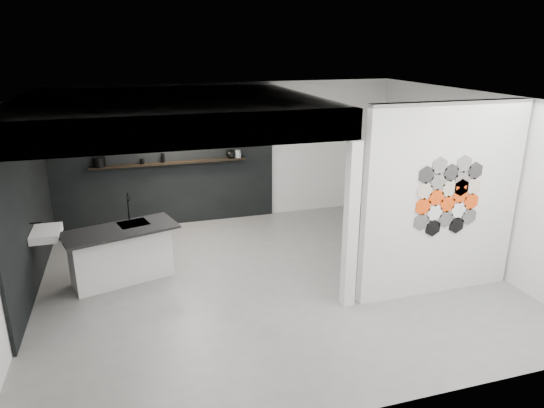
{
  "coord_description": "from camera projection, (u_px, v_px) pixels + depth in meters",
  "views": [
    {
      "loc": [
        -1.96,
        -6.53,
        3.53
      ],
      "look_at": [
        0.1,
        0.3,
        1.15
      ],
      "focal_mm": 32.0,
      "sensor_mm": 36.0,
      "label": 1
    }
  ],
  "objects": [
    {
      "name": "floor",
      "position": [
        271.0,
        280.0,
        7.59
      ],
      "size": [
        7.0,
        6.0,
        0.01
      ],
      "primitive_type": "cube",
      "color": "slate"
    },
    {
      "name": "kettle",
      "position": [
        231.0,
        154.0,
        9.75
      ],
      "size": [
        0.26,
        0.26,
        0.17
      ],
      "primitive_type": "ellipsoid",
      "rotation": [
        0.0,
        0.0,
        -0.36
      ],
      "color": "black",
      "rests_on": "display_shelf"
    },
    {
      "name": "glass_bowl",
      "position": [
        238.0,
        155.0,
        9.8
      ],
      "size": [
        0.17,
        0.17,
        0.1
      ],
      "primitive_type": "cylinder",
      "rotation": [
        0.0,
        0.0,
        -0.3
      ],
      "color": "gray",
      "rests_on": "display_shelf"
    },
    {
      "name": "kitchen_island",
      "position": [
        121.0,
        253.0,
        7.46
      ],
      "size": [
        1.8,
        1.16,
        1.34
      ],
      "rotation": [
        0.0,
        0.0,
        0.28
      ],
      "color": "silver",
      "rests_on": "floor"
    },
    {
      "name": "display_shelf",
      "position": [
        170.0,
        163.0,
        9.45
      ],
      "size": [
        3.0,
        0.15,
        0.04
      ],
      "primitive_type": "cube",
      "color": "black",
      "rests_on": "bay_clad_back"
    },
    {
      "name": "hex_tile_cluster",
      "position": [
        449.0,
        196.0,
        6.74
      ],
      "size": [
        1.04,
        0.02,
        1.16
      ],
      "color": "black",
      "rests_on": "partition_panel"
    },
    {
      "name": "glass_vase",
      "position": [
        238.0,
        154.0,
        9.79
      ],
      "size": [
        0.13,
        0.13,
        0.15
      ],
      "primitive_type": "cylinder",
      "rotation": [
        0.0,
        0.0,
        0.34
      ],
      "color": "gray",
      "rests_on": "display_shelf"
    },
    {
      "name": "partition_panel",
      "position": [
        442.0,
        201.0,
        6.84
      ],
      "size": [
        2.45,
        0.15,
        2.8
      ],
      "primitive_type": "cube",
      "color": "silver",
      "rests_on": "floor"
    },
    {
      "name": "bay_clad_left",
      "position": [
        28.0,
        210.0,
        7.18
      ],
      "size": [
        0.04,
        4.0,
        2.35
      ],
      "primitive_type": "cube",
      "color": "black",
      "rests_on": "floor"
    },
    {
      "name": "bulkhead",
      "position": [
        170.0,
        111.0,
        7.33
      ],
      "size": [
        4.4,
        4.0,
        0.4
      ],
      "primitive_type": "cube",
      "color": "silver",
      "rests_on": "corner_column"
    },
    {
      "name": "utensil_cup",
      "position": [
        142.0,
        161.0,
        9.28
      ],
      "size": [
        0.09,
        0.09,
        0.1
      ],
      "primitive_type": "cylinder",
      "rotation": [
        0.0,
        0.0,
        -0.11
      ],
      "color": "black",
      "rests_on": "display_shelf"
    },
    {
      "name": "wall_basin",
      "position": [
        46.0,
        234.0,
        7.16
      ],
      "size": [
        0.4,
        0.6,
        0.12
      ],
      "primitive_type": "cube",
      "color": "silver",
      "rests_on": "bay_clad_left"
    },
    {
      "name": "bay_clad_back",
      "position": [
        165.0,
        168.0,
        9.56
      ],
      "size": [
        4.4,
        0.04,
        2.35
      ],
      "primitive_type": "cube",
      "color": "black",
      "rests_on": "floor"
    },
    {
      "name": "fascia_beam",
      "position": [
        186.0,
        132.0,
        5.59
      ],
      "size": [
        4.4,
        0.16,
        0.4
      ],
      "primitive_type": "cube",
      "color": "silver",
      "rests_on": "corner_column"
    },
    {
      "name": "stockpot",
      "position": [
        99.0,
        162.0,
        9.06
      ],
      "size": [
        0.22,
        0.22,
        0.18
      ],
      "primitive_type": "cylinder",
      "rotation": [
        0.0,
        0.0,
        0.02
      ],
      "color": "black",
      "rests_on": "display_shelf"
    },
    {
      "name": "bottle_dark",
      "position": [
        163.0,
        158.0,
        9.38
      ],
      "size": [
        0.08,
        0.08,
        0.18
      ],
      "primitive_type": "cylinder",
      "rotation": [
        0.0,
        0.0,
        -0.31
      ],
      "color": "black",
      "rests_on": "display_shelf"
    },
    {
      "name": "corner_column",
      "position": [
        351.0,
        227.0,
        6.53
      ],
      "size": [
        0.16,
        0.16,
        2.35
      ],
      "primitive_type": "cube",
      "color": "silver",
      "rests_on": "floor"
    }
  ]
}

